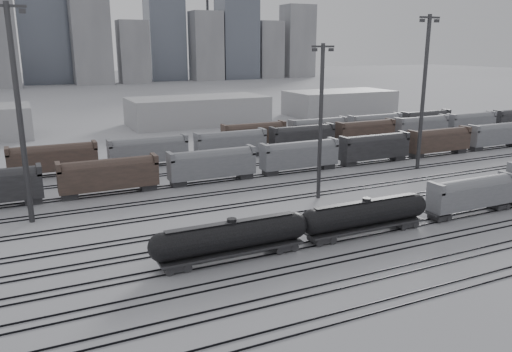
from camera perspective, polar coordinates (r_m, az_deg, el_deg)
name	(u,v)px	position (r m, az deg, el deg)	size (l,w,h in m)	color
ground	(374,236)	(62.74, 13.35, -6.70)	(900.00, 900.00, 0.00)	#B5B6BA
tracks	(301,197)	(76.30, 5.21, -2.44)	(220.00, 71.50, 0.16)	black
tank_car_a	(232,237)	(53.76, -2.77, -6.99)	(18.15, 3.02, 4.48)	black
tank_car_b	(366,214)	(62.20, 12.44, -4.30)	(18.06, 3.01, 4.46)	black
hopper_car_a	(472,193)	(73.92, 23.45, -1.76)	(13.94, 2.77, 4.99)	black
light_mast_b	(19,111)	(69.03, -25.46, 6.76)	(4.41, 0.71, 27.56)	#343436
light_mast_c	(321,119)	(74.04, 7.41, 6.51)	(3.65, 0.58, 22.81)	#343436
light_mast_d	(424,89)	(96.96, 18.62, 9.36)	(4.46, 0.71, 27.85)	#343436
bg_string_near	(299,157)	(91.64, 4.99, 2.22)	(151.00, 3.00, 5.60)	slate
bg_string_mid	(302,138)	(110.15, 5.32, 4.30)	(151.00, 3.00, 5.60)	black
bg_string_far	(347,128)	(126.21, 10.36, 5.44)	(66.00, 3.00, 5.60)	brown
warehouse_mid	(198,111)	(149.14, -6.64, 7.43)	(40.00, 18.00, 8.00)	#ACACAE
warehouse_right	(340,103)	(171.66, 9.52, 8.26)	(35.00, 18.00, 8.00)	#ACACAE
skyline	(99,25)	(329.02, -17.55, 16.10)	(316.00, 22.40, 95.00)	#99999C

